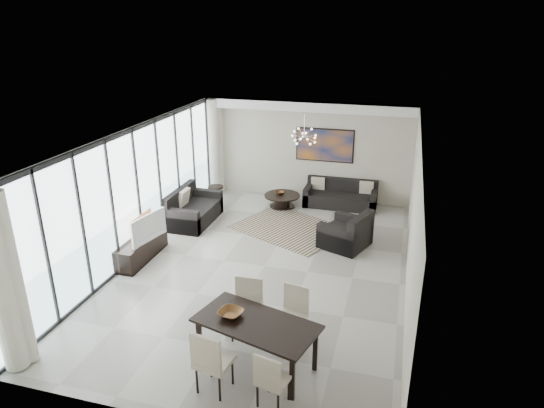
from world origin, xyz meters
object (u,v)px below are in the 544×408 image
(coffee_table, at_px, (282,200))
(dining_table, at_px, (256,327))
(sofa_main, at_px, (341,197))
(television, at_px, (145,227))
(tv_console, at_px, (141,248))

(coffee_table, distance_m, dining_table, 6.80)
(sofa_main, relative_size, television, 1.92)
(sofa_main, relative_size, tv_console, 1.26)
(coffee_table, xyz_separation_m, sofa_main, (1.60, 0.51, 0.05))
(coffee_table, distance_m, television, 4.53)
(tv_console, relative_size, television, 1.53)
(television, bearing_deg, sofa_main, -27.76)
(sofa_main, bearing_deg, television, -129.37)
(television, bearing_deg, dining_table, -116.72)
(tv_console, height_order, television, television)
(television, distance_m, dining_table, 4.32)
(coffee_table, bearing_deg, television, -117.64)
(sofa_main, distance_m, television, 5.84)
(sofa_main, distance_m, dining_table, 7.19)
(sofa_main, bearing_deg, tv_console, -130.72)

